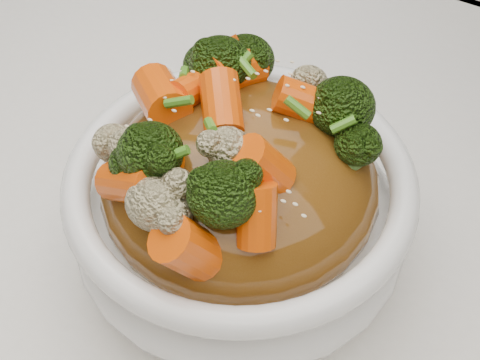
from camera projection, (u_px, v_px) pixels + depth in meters
The scene contains 8 objects.
tablecloth at pixel (189, 261), 0.48m from camera, with size 1.20×0.80×0.04m, color white.
bowl at pixel (240, 213), 0.43m from camera, with size 0.21×0.21×0.08m, color white, non-canonical shape.
sauce_base at pixel (240, 183), 0.41m from camera, with size 0.17×0.17×0.09m, color #613910.
carrots at pixel (240, 108), 0.36m from camera, with size 0.17×0.17×0.05m, color #ED5307, non-canonical shape.
broccoli at pixel (240, 109), 0.36m from camera, with size 0.17×0.17×0.04m, color black, non-canonical shape.
cauliflower at pixel (240, 112), 0.36m from camera, with size 0.17×0.17×0.04m, color tan, non-canonical shape.
scallions at pixel (240, 106), 0.36m from camera, with size 0.13×0.13×0.02m, color #43821E, non-canonical shape.
sesame_seeds at pixel (240, 106), 0.36m from camera, with size 0.15×0.15×0.01m, color beige, non-canonical shape.
Camera 1 is at (0.18, -0.22, 1.12)m, focal length 50.00 mm.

